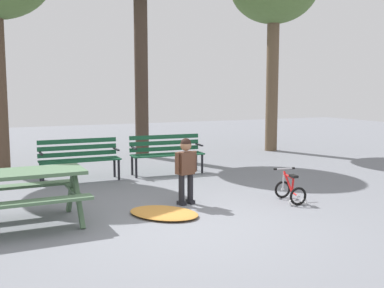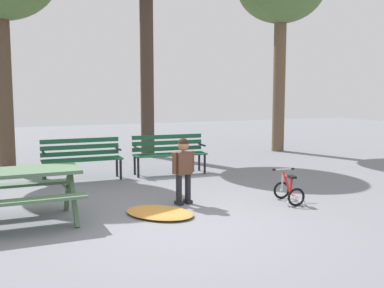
{
  "view_description": "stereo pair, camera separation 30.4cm",
  "coord_description": "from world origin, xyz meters",
  "px_view_note": "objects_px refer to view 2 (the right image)",
  "views": [
    {
      "loc": [
        -2.5,
        -5.67,
        1.88
      ],
      "look_at": [
        1.02,
        2.06,
        0.85
      ],
      "focal_mm": 43.05,
      "sensor_mm": 36.0,
      "label": 1
    },
    {
      "loc": [
        -2.23,
        -5.79,
        1.88
      ],
      "look_at": [
        1.02,
        2.06,
        0.85
      ],
      "focal_mm": 43.05,
      "sensor_mm": 36.0,
      "label": 2
    }
  ],
  "objects_px": {
    "park_bench_far_left": "(82,156)",
    "park_bench_left": "(169,151)",
    "kids_bicycle": "(289,191)",
    "picnic_table": "(12,183)",
    "child_standing": "(183,165)"
  },
  "relations": [
    {
      "from": "park_bench_far_left",
      "to": "kids_bicycle",
      "type": "height_order",
      "value": "park_bench_far_left"
    },
    {
      "from": "park_bench_far_left",
      "to": "park_bench_left",
      "type": "relative_size",
      "value": 0.98
    },
    {
      "from": "park_bench_far_left",
      "to": "picnic_table",
      "type": "bearing_deg",
      "value": -116.17
    },
    {
      "from": "child_standing",
      "to": "picnic_table",
      "type": "bearing_deg",
      "value": -176.26
    },
    {
      "from": "park_bench_left",
      "to": "picnic_table",
      "type": "bearing_deg",
      "value": -139.31
    },
    {
      "from": "kids_bicycle",
      "to": "park_bench_left",
      "type": "bearing_deg",
      "value": 106.44
    },
    {
      "from": "park_bench_far_left",
      "to": "child_standing",
      "type": "xyz_separation_m",
      "value": [
        1.2,
        -2.65,
        0.13
      ]
    },
    {
      "from": "park_bench_left",
      "to": "child_standing",
      "type": "bearing_deg",
      "value": -104.75
    },
    {
      "from": "park_bench_far_left",
      "to": "kids_bicycle",
      "type": "relative_size",
      "value": 2.69
    },
    {
      "from": "picnic_table",
      "to": "park_bench_far_left",
      "type": "bearing_deg",
      "value": 63.83
    },
    {
      "from": "picnic_table",
      "to": "park_bench_left",
      "type": "distance_m",
      "value": 4.34
    },
    {
      "from": "child_standing",
      "to": "kids_bicycle",
      "type": "xyz_separation_m",
      "value": [
        1.65,
        -0.57,
        -0.44
      ]
    },
    {
      "from": "park_bench_far_left",
      "to": "park_bench_left",
      "type": "bearing_deg",
      "value": 0.33
    },
    {
      "from": "picnic_table",
      "to": "park_bench_far_left",
      "type": "relative_size",
      "value": 1.15
    },
    {
      "from": "park_bench_left",
      "to": "kids_bicycle",
      "type": "relative_size",
      "value": 2.74
    }
  ]
}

